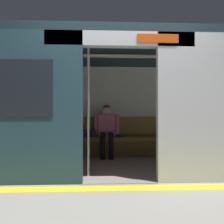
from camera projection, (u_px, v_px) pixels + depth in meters
ground_plane at (120, 182)px, 3.66m from camera, size 60.00×60.00×0.00m
platform_edge_strip at (122, 188)px, 3.36m from camera, size 8.00×0.24×0.01m
train_car at (111, 86)px, 4.94m from camera, size 6.40×2.86×2.18m
bench_seat at (111, 141)px, 6.01m from camera, size 2.85×0.44×0.43m
person_seated at (107, 127)px, 5.96m from camera, size 0.55×0.68×1.16m
handbag at (90, 133)px, 6.02m from camera, size 0.26×0.15×0.17m
book at (122, 136)px, 6.12m from camera, size 0.23×0.26×0.03m
grab_pole_door at (88, 109)px, 4.04m from camera, size 0.04×0.04×2.04m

